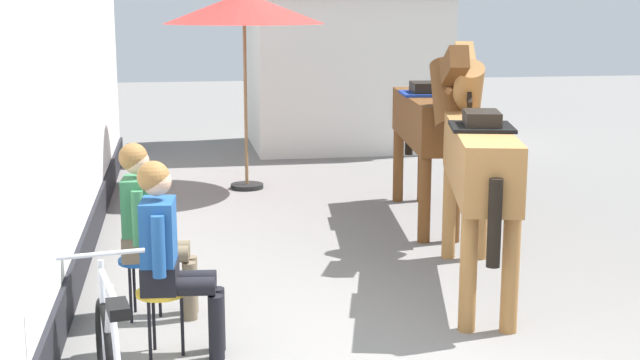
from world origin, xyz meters
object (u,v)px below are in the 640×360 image
seated_visitor_near (169,249)px  saddled_horse_near (477,155)px  saddled_horse_far (427,121)px  cafe_parasol (244,10)px  seated_visitor_far (147,221)px

seated_visitor_near → saddled_horse_near: bearing=23.8°
saddled_horse_far → seated_visitor_near: bearing=-129.6°
cafe_parasol → saddled_horse_near: bearing=-70.2°
saddled_horse_far → cafe_parasol: cafe_parasol is taller
seated_visitor_far → saddled_horse_far: (2.99, 2.60, 0.38)m
cafe_parasol → saddled_horse_far: bearing=-50.0°
seated_visitor_far → saddled_horse_far: 3.99m
seated_visitor_near → seated_visitor_far: bearing=101.6°
seated_visitor_far → saddled_horse_near: 2.81m
seated_visitor_near → seated_visitor_far: same height
saddled_horse_near → saddled_horse_far: bearing=84.3°
seated_visitor_near → saddled_horse_far: (2.83, 3.42, 0.38)m
cafe_parasol → seated_visitor_far: bearing=-103.6°
seated_visitor_far → cafe_parasol: 5.18m
seated_visitor_near → cafe_parasol: cafe_parasol is taller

